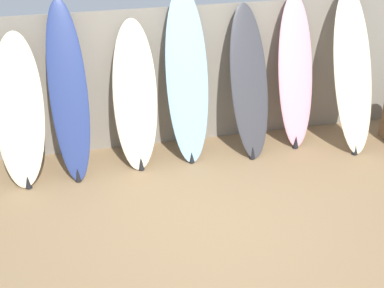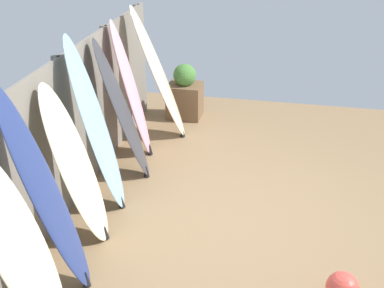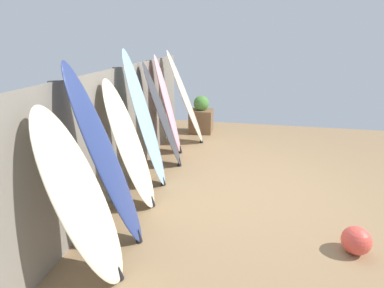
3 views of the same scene
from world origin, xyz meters
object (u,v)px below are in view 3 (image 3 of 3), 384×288
object	(u,v)px
surfboard_cream_6	(186,98)
planter_box	(201,117)
surfboard_pink_5	(168,106)
beach_ball	(356,240)
surfboard_navy_1	(106,160)
surfboard_skyblue_3	(146,122)
surfboard_cream_0	(81,200)
surfboard_cream_2	(130,147)
surfboard_charcoal_4	(163,117)

from	to	relation	value
surfboard_cream_6	planter_box	bearing A→B (deg)	-14.48
surfboard_pink_5	surfboard_cream_6	xyz separation A→B (m)	(0.68, -0.20, 0.03)
planter_box	beach_ball	size ratio (longest dim) A/B	2.94
surfboard_navy_1	beach_ball	bearing A→B (deg)	-83.67
surfboard_navy_1	surfboard_skyblue_3	world-z (taller)	surfboard_skyblue_3
surfboard_cream_0	surfboard_navy_1	xyz separation A→B (m)	(0.57, 0.03, 0.15)
surfboard_cream_2	surfboard_pink_5	size ratio (longest dim) A/B	0.90
surfboard_cream_2	surfboard_cream_0	bearing A→B (deg)	-176.85
surfboard_pink_5	surfboard_cream_6	world-z (taller)	surfboard_cream_6
surfboard_pink_5	surfboard_navy_1	bearing A→B (deg)	-177.83
beach_ball	surfboard_charcoal_4	bearing A→B (deg)	55.12
planter_box	surfboard_skyblue_3	bearing A→B (deg)	173.00
planter_box	beach_ball	world-z (taller)	planter_box
surfboard_skyblue_3	surfboard_cream_2	bearing A→B (deg)	-179.09
planter_box	surfboard_pink_5	bearing A→B (deg)	164.81
surfboard_pink_5	beach_ball	distance (m)	3.81
surfboard_skyblue_3	planter_box	distance (m)	2.97
surfboard_navy_1	beach_ball	xyz separation A→B (m)	(0.30, -2.66, -0.84)
surfboard_skyblue_3	surfboard_pink_5	bearing A→B (deg)	1.96
surfboard_charcoal_4	surfboard_pink_5	distance (m)	0.64
surfboard_cream_2	surfboard_cream_6	xyz separation A→B (m)	(2.72, -0.14, 0.12)
surfboard_skyblue_3	beach_ball	bearing A→B (deg)	-112.01
surfboard_navy_1	surfboard_charcoal_4	xyz separation A→B (m)	(2.16, 0.02, -0.09)
surfboard_navy_1	surfboard_skyblue_3	bearing A→B (deg)	2.38
surfboard_cream_0	surfboard_charcoal_4	size ratio (longest dim) A/B	0.92
surfboard_navy_1	surfboard_cream_0	bearing A→B (deg)	-177.46
surfboard_pink_5	beach_ball	size ratio (longest dim) A/B	6.30
surfboard_navy_1	surfboard_skyblue_3	xyz separation A→B (m)	(1.39, 0.06, 0.03)
surfboard_charcoal_4	beach_ball	bearing A→B (deg)	-124.88
surfboard_cream_0	surfboard_charcoal_4	bearing A→B (deg)	0.92
surfboard_pink_5	surfboard_charcoal_4	bearing A→B (deg)	-172.18
surfboard_charcoal_4	planter_box	distance (m)	2.20
surfboard_skyblue_3	planter_box	size ratio (longest dim) A/B	2.31
surfboard_charcoal_4	surfboard_cream_6	size ratio (longest dim) A/B	0.93
surfboard_cream_2	surfboard_skyblue_3	size ratio (longest dim) A/B	0.84
surfboard_cream_2	planter_box	distance (m)	3.56
surfboard_skyblue_3	surfboard_cream_6	distance (m)	2.09
surfboard_skyblue_3	surfboard_navy_1	bearing A→B (deg)	-177.62
beach_ball	planter_box	bearing A→B (deg)	30.71
surfboard_cream_6	beach_ball	size ratio (longest dim) A/B	6.49
surfboard_cream_0	surfboard_navy_1	distance (m)	0.59
surfboard_cream_0	planter_box	xyz separation A→B (m)	(4.84, -0.27, -0.45)
surfboard_navy_1	surfboard_cream_6	size ratio (longest dim) A/B	1.02
surfboard_navy_1	beach_ball	size ratio (longest dim) A/B	6.61
surfboard_skyblue_3	surfboard_cream_6	bearing A→B (deg)	-4.05
surfboard_charcoal_4	beach_ball	distance (m)	3.35
surfboard_skyblue_3	planter_box	xyz separation A→B (m)	(2.88, -0.35, -0.63)
surfboard_navy_1	surfboard_pink_5	distance (m)	2.80
surfboard_cream_0	surfboard_skyblue_3	xyz separation A→B (m)	(1.96, 0.08, 0.18)
surfboard_cream_2	surfboard_pink_5	bearing A→B (deg)	1.63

